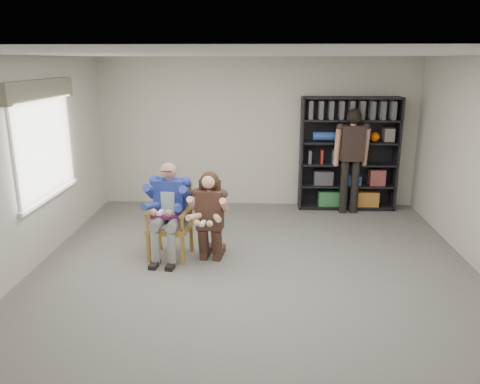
# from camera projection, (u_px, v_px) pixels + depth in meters

# --- Properties ---
(room_shell) EXTENTS (6.00, 7.00, 2.80)m
(room_shell) POSITION_uv_depth(u_px,v_px,m) (255.00, 178.00, 5.52)
(room_shell) COLOR beige
(room_shell) RESTS_ON ground
(floor) EXTENTS (6.00, 7.00, 0.01)m
(floor) POSITION_uv_depth(u_px,v_px,m) (254.00, 285.00, 5.90)
(floor) COLOR slate
(floor) RESTS_ON ground
(window_left) EXTENTS (0.16, 2.00, 1.75)m
(window_left) POSITION_uv_depth(u_px,v_px,m) (46.00, 142.00, 6.55)
(window_left) COLOR silver
(window_left) RESTS_ON room_shell
(armchair) EXTENTS (0.68, 0.67, 1.07)m
(armchair) POSITION_uv_depth(u_px,v_px,m) (170.00, 222.00, 6.62)
(armchair) COLOR #AF7D32
(armchair) RESTS_ON floor
(seated_man) EXTENTS (0.69, 0.90, 1.39)m
(seated_man) POSITION_uv_depth(u_px,v_px,m) (169.00, 211.00, 6.57)
(seated_man) COLOR navy
(seated_man) RESTS_ON floor
(kneeling_woman) EXTENTS (0.63, 0.91, 1.27)m
(kneeling_woman) POSITION_uv_depth(u_px,v_px,m) (209.00, 218.00, 6.45)
(kneeling_woman) COLOR #3B221A
(kneeling_woman) RESTS_ON floor
(bookshelf) EXTENTS (1.80, 0.38, 2.10)m
(bookshelf) POSITION_uv_depth(u_px,v_px,m) (348.00, 154.00, 8.69)
(bookshelf) COLOR black
(bookshelf) RESTS_ON floor
(standing_man) EXTENTS (0.61, 0.38, 1.90)m
(standing_man) POSITION_uv_depth(u_px,v_px,m) (351.00, 162.00, 8.46)
(standing_man) COLOR black
(standing_man) RESTS_ON floor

